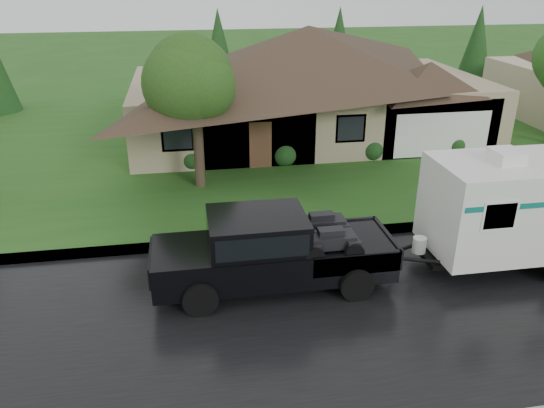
# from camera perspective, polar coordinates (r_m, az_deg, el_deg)

# --- Properties ---
(ground) EXTENTS (140.00, 140.00, 0.00)m
(ground) POSITION_cam_1_polar(r_m,az_deg,el_deg) (16.39, 7.81, -6.99)
(ground) COLOR #23531A
(ground) RESTS_ON ground
(road) EXTENTS (140.00, 8.00, 0.01)m
(road) POSITION_cam_1_polar(r_m,az_deg,el_deg) (14.80, 10.07, -10.88)
(road) COLOR black
(road) RESTS_ON ground
(curb) EXTENTS (140.00, 0.50, 0.15)m
(curb) POSITION_cam_1_polar(r_m,az_deg,el_deg) (18.23, 5.78, -3.22)
(curb) COLOR gray
(curb) RESTS_ON ground
(lawn) EXTENTS (140.00, 26.00, 0.15)m
(lawn) POSITION_cam_1_polar(r_m,az_deg,el_deg) (29.88, -0.57, 7.88)
(lawn) COLOR #23531A
(lawn) RESTS_ON ground
(house_main) EXTENTS (19.44, 10.80, 6.90)m
(house_main) POSITION_cam_1_polar(r_m,az_deg,el_deg) (28.42, 4.50, 14.25)
(house_main) COLOR gray
(house_main) RESTS_ON lawn
(tree_left_green) EXTENTS (3.67, 3.67, 6.07)m
(tree_left_green) POSITION_cam_1_polar(r_m,az_deg,el_deg) (20.94, -8.30, 12.72)
(tree_left_green) COLOR #382B1E
(tree_left_green) RESTS_ON lawn
(shrub_row) EXTENTS (13.60, 1.00, 1.00)m
(shrub_row) POSITION_cam_1_polar(r_m,az_deg,el_deg) (24.79, 6.12, 5.71)
(shrub_row) COLOR #143814
(shrub_row) RESTS_ON lawn
(pickup_truck) EXTENTS (6.71, 2.55, 2.24)m
(pickup_truck) POSITION_cam_1_polar(r_m,az_deg,el_deg) (14.91, -0.35, -4.77)
(pickup_truck) COLOR black
(pickup_truck) RESTS_ON ground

